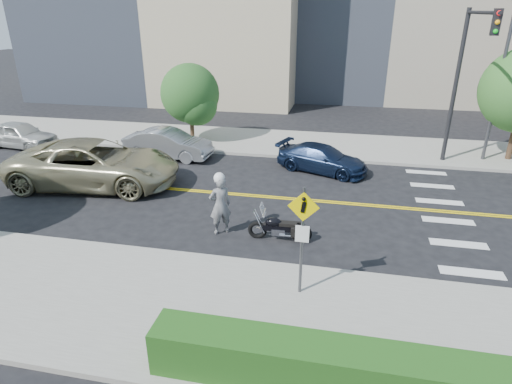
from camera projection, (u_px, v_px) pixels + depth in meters
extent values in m
plane|color=black|center=(216.00, 193.00, 17.89)|extent=(120.00, 120.00, 0.00)
cube|color=#9E9B91|center=(133.00, 301.00, 11.11)|extent=(60.00, 5.00, 0.15)
cube|color=#9E9B91|center=(253.00, 141.00, 24.62)|extent=(60.00, 5.00, 0.15)
cube|color=#235619|center=(377.00, 374.00, 8.15)|extent=(9.00, 0.90, 1.00)
cylinder|color=#4C4C51|center=(500.00, 77.00, 19.88)|extent=(0.16, 0.16, 8.00)
cylinder|color=black|center=(455.00, 89.00, 20.00)|extent=(0.20, 0.20, 7.00)
cylinder|color=black|center=(483.00, 13.00, 16.72)|extent=(0.14, 4.40, 0.14)
cube|color=black|center=(496.00, 22.00, 15.04)|extent=(0.28, 0.18, 0.90)
cylinder|color=#4C4C51|center=(302.00, 242.00, 10.79)|extent=(0.08, 0.08, 3.00)
cube|color=#F9D800|center=(303.00, 207.00, 10.37)|extent=(0.78, 0.03, 0.78)
cube|color=white|center=(302.00, 234.00, 10.67)|extent=(0.35, 0.03, 0.45)
imported|color=#B6B6BC|center=(220.00, 205.00, 14.28)|extent=(0.90, 0.83, 2.07)
sphere|color=white|center=(219.00, 178.00, 13.90)|extent=(0.37, 0.37, 0.37)
imported|color=tan|center=(95.00, 164.00, 18.27)|extent=(7.39, 4.02, 1.97)
imported|color=silver|center=(20.00, 135.00, 23.53)|extent=(4.35, 2.16, 1.43)
imported|color=#A0A3A7|center=(168.00, 144.00, 21.83)|extent=(4.58, 1.82, 1.48)
imported|color=#152441|center=(322.00, 159.00, 20.03)|extent=(4.63, 3.09, 1.25)
cylinder|color=#382619|center=(191.00, 111.00, 23.96)|extent=(0.23, 0.23, 3.59)
sphere|color=#21541A|center=(190.00, 93.00, 23.56)|extent=(3.23, 3.23, 3.23)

